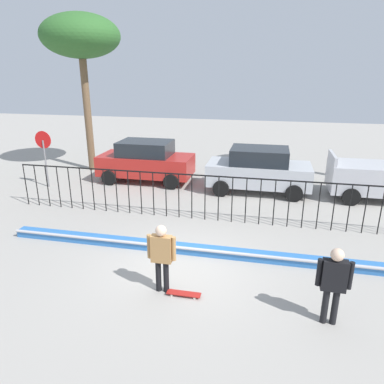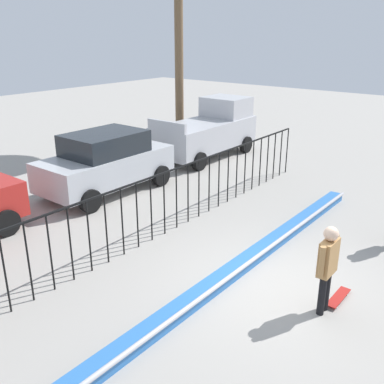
{
  "view_description": "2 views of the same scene",
  "coord_description": "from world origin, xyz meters",
  "px_view_note": "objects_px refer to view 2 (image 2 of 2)",
  "views": [
    {
      "loc": [
        2.05,
        -8.12,
        4.98
      ],
      "look_at": [
        -0.28,
        2.5,
        1.26
      ],
      "focal_mm": 33.52,
      "sensor_mm": 36.0,
      "label": 1
    },
    {
      "loc": [
        -6.98,
        -3.49,
        4.81
      ],
      "look_at": [
        0.17,
        2.19,
        1.46
      ],
      "focal_mm": 41.12,
      "sensor_mm": 36.0,
      "label": 2
    }
  ],
  "objects_px": {
    "skateboarder": "(328,262)",
    "pickup_truck": "(208,131)",
    "parked_car_silver": "(106,162)",
    "skateboard": "(338,297)"
  },
  "relations": [
    {
      "from": "skateboarder",
      "to": "pickup_truck",
      "type": "height_order",
      "value": "pickup_truck"
    },
    {
      "from": "skateboarder",
      "to": "parked_car_silver",
      "type": "bearing_deg",
      "value": 62.37
    },
    {
      "from": "skateboarder",
      "to": "pickup_truck",
      "type": "bearing_deg",
      "value": 33.17
    },
    {
      "from": "skateboard",
      "to": "parked_car_silver",
      "type": "distance_m",
      "value": 8.2
    },
    {
      "from": "skateboard",
      "to": "parked_car_silver",
      "type": "relative_size",
      "value": 0.19
    },
    {
      "from": "skateboard",
      "to": "parked_car_silver",
      "type": "bearing_deg",
      "value": 98.06
    },
    {
      "from": "skateboard",
      "to": "pickup_truck",
      "type": "relative_size",
      "value": 0.17
    },
    {
      "from": "pickup_truck",
      "to": "parked_car_silver",
      "type": "bearing_deg",
      "value": -177.88
    },
    {
      "from": "skateboarder",
      "to": "pickup_truck",
      "type": "relative_size",
      "value": 0.36
    },
    {
      "from": "skateboard",
      "to": "parked_car_silver",
      "type": "height_order",
      "value": "parked_car_silver"
    }
  ]
}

